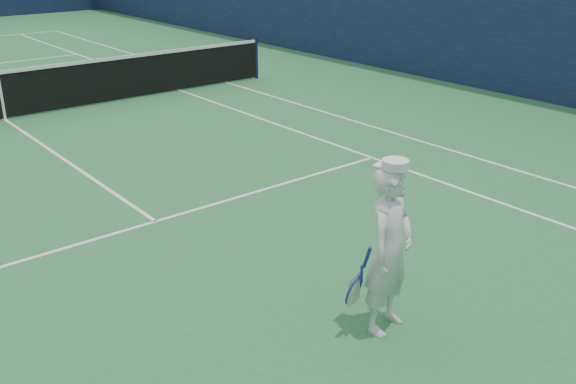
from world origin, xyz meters
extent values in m
plane|color=#296C3A|center=(0.00, 0.00, 0.00)|extent=(80.00, 80.00, 0.00)
cube|color=white|center=(5.49, 0.00, 0.00)|extent=(0.06, 23.83, 0.01)
cube|color=white|center=(4.12, 0.00, 0.00)|extent=(0.06, 23.77, 0.01)
cube|color=white|center=(0.00, -6.40, 0.00)|extent=(8.23, 0.06, 0.01)
cube|color=white|center=(0.00, 0.00, 0.00)|extent=(0.06, 12.80, 0.01)
cylinder|color=#141E4C|center=(6.40, 0.00, 0.54)|extent=(0.09, 0.09, 1.07)
cube|color=black|center=(0.00, 0.00, 0.50)|extent=(12.79, 0.02, 0.92)
cube|color=white|center=(0.00, 0.00, 0.47)|extent=(0.05, 0.03, 0.94)
imported|color=white|center=(0.57, -9.99, 0.83)|extent=(0.69, 0.54, 1.66)
cylinder|color=white|center=(0.57, -9.99, 1.68)|extent=(0.24, 0.24, 0.08)
cube|color=white|center=(0.54, -9.87, 1.65)|extent=(0.20, 0.14, 0.02)
cylinder|color=navy|center=(0.28, -9.99, 0.85)|extent=(0.06, 0.10, 0.22)
cube|color=navy|center=(0.28, -9.93, 0.67)|extent=(0.03, 0.02, 0.14)
torus|color=navy|center=(0.25, -9.87, 0.47)|extent=(0.31, 0.17, 0.29)
cube|color=beige|center=(0.25, -9.87, 0.47)|extent=(0.21, 0.06, 0.30)
sphere|color=yellow|center=(0.80, -9.83, 0.91)|extent=(0.07, 0.07, 0.07)
sphere|color=yellow|center=(0.84, -9.80, 0.94)|extent=(0.07, 0.07, 0.07)
camera|label=1|loc=(-3.51, -13.52, 3.58)|focal=40.00mm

